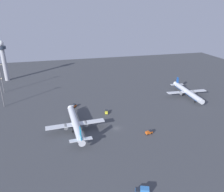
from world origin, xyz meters
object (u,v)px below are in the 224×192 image
baggage_tractor (106,112)px  apron_light_west (1,77)px  fuel_truck (73,106)px  airplane_far_stand (76,123)px  apron_light_central (1,90)px  cargo_loader (149,132)px  catering_truck (142,191)px  airplane_mid_apron (187,92)px  control_tower (3,58)px

baggage_tractor → apron_light_west: 102.45m
baggage_tractor → fuel_truck: 27.26m
airplane_far_stand → apron_light_west: (-55.73, 81.11, 10.28)m
baggage_tractor → apron_light_central: apron_light_central is taller
airplane_far_stand → cargo_loader: size_ratio=10.33×
cargo_loader → catering_truck: size_ratio=0.73×
apron_light_central → airplane_mid_apron: bearing=-6.5°
fuel_truck → apron_light_central: bearing=-158.7°
baggage_tractor → apron_light_west: size_ratio=0.17×
cargo_loader → baggage_tractor: size_ratio=1.00×
airplane_mid_apron → apron_light_west: bearing=-14.8°
control_tower → apron_light_west: control_tower is taller
airplane_mid_apron → baggage_tractor: bearing=14.2°
airplane_mid_apron → control_tower: bearing=-26.0°
cargo_loader → baggage_tractor: (-18.62, 33.07, 0.00)m
control_tower → fuel_truck: 107.13m
airplane_far_stand → cargo_loader: airplane_far_stand is taller
catering_truck → control_tower: bearing=44.8°
catering_truck → apron_light_west: bearing=49.3°
cargo_loader → baggage_tractor: same height
apron_light_west → apron_light_central: apron_light_west is taller
catering_truck → apron_light_central: size_ratio=0.27×
airplane_far_stand → fuel_truck: bearing=84.9°
airplane_mid_apron → cargo_loader: airplane_mid_apron is taller
apron_light_west → apron_light_central: size_ratio=1.13×
catering_truck → airplane_mid_apron: bearing=-20.1°
fuel_truck → cargo_loader: bearing=-11.8°
cargo_loader → fuel_truck: size_ratio=0.72×
catering_truck → baggage_tractor: (2.31, 74.75, -0.40)m
airplane_far_stand → baggage_tractor: airplane_far_stand is taller
apron_light_west → apron_light_central: 32.93m
control_tower → apron_light_central: bearing=-82.3°
airplane_far_stand → control_tower: bearing=113.5°
control_tower → cargo_loader: size_ratio=9.12×
cargo_loader → fuel_truck: (-40.86, 48.83, 0.19)m
airplane_far_stand → cargo_loader: 44.94m
control_tower → apron_light_west: (3.63, -37.71, -8.74)m
airplane_mid_apron → apron_light_west: (-152.77, 49.09, 10.40)m
catering_truck → apron_light_central: (-70.93, 106.03, 11.64)m
baggage_tractor → catering_truck: bearing=-78.3°
baggage_tractor → apron_light_central: size_ratio=0.20×
cargo_loader → apron_light_central: apron_light_central is taller
control_tower → airplane_mid_apron: 179.89m
airplane_mid_apron → baggage_tractor: size_ratio=10.05×
cargo_loader → fuel_truck: 63.67m
baggage_tractor → airplane_mid_apron: bearing=24.6°
baggage_tractor → fuel_truck: fuel_truck is taller
airplane_mid_apron → fuel_truck: 95.94m
baggage_tractor → cargo_loader: bearing=-47.1°
control_tower → baggage_tractor: (82.76, -101.35, -22.33)m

